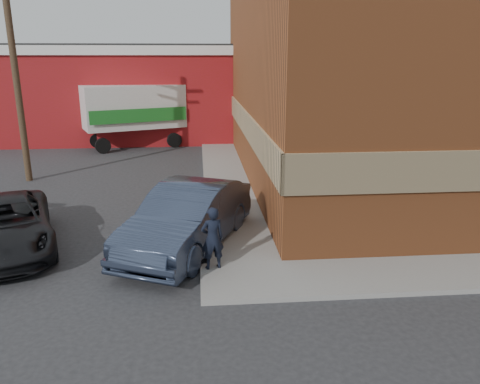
# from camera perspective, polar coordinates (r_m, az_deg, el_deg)

# --- Properties ---
(ground) EXTENTS (90.00, 90.00, 0.00)m
(ground) POSITION_cam_1_polar(r_m,az_deg,el_deg) (11.54, -2.35, -9.18)
(ground) COLOR #28282B
(ground) RESTS_ON ground
(brick_building) EXTENTS (14.25, 18.25, 9.36)m
(brick_building) POSITION_cam_1_polar(r_m,az_deg,el_deg) (21.37, 20.38, 14.55)
(brick_building) COLOR #974D27
(brick_building) RESTS_ON ground
(sidewalk_west) EXTENTS (1.80, 18.00, 0.12)m
(sidewalk_west) POSITION_cam_1_polar(r_m,az_deg,el_deg) (20.05, -1.89, 2.11)
(sidewalk_west) COLOR gray
(sidewalk_west) RESTS_ON ground
(warehouse) EXTENTS (16.30, 8.30, 5.60)m
(warehouse) POSITION_cam_1_polar(r_m,az_deg,el_deg) (30.99, -15.68, 11.69)
(warehouse) COLOR maroon
(warehouse) RESTS_ON ground
(utility_pole) EXTENTS (2.00, 0.26, 9.00)m
(utility_pole) POSITION_cam_1_polar(r_m,az_deg,el_deg) (20.65, -25.84, 14.12)
(utility_pole) COLOR #4F3A27
(utility_pole) RESTS_ON ground
(man) EXTENTS (0.63, 0.50, 1.51)m
(man) POSITION_cam_1_polar(r_m,az_deg,el_deg) (10.95, -3.39, -5.64)
(man) COLOR black
(man) RESTS_ON sidewalk_south
(sedan) EXTENTS (3.79, 5.49, 1.71)m
(sedan) POSITION_cam_1_polar(r_m,az_deg,el_deg) (12.41, -6.38, -3.13)
(sedan) COLOR #313C53
(sedan) RESTS_ON ground
(suv_a) EXTENTS (3.85, 5.44, 1.38)m
(suv_a) POSITION_cam_1_polar(r_m,az_deg,el_deg) (13.75, -26.72, -3.62)
(suv_a) COLOR black
(suv_a) RESTS_ON ground
(box_truck) EXTENTS (7.25, 4.41, 3.44)m
(box_truck) POSITION_cam_1_polar(r_m,az_deg,el_deg) (26.97, -11.39, 9.61)
(box_truck) COLOR silver
(box_truck) RESTS_ON ground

